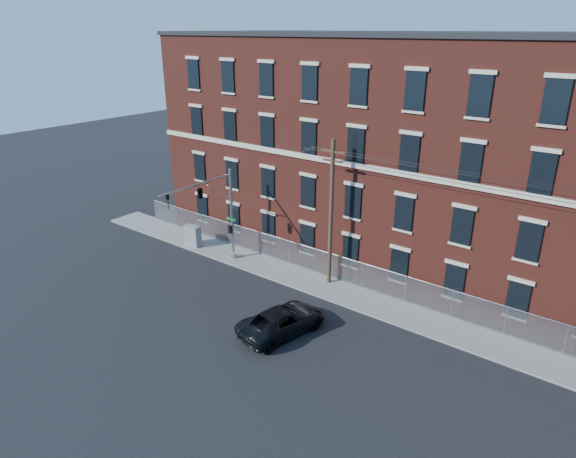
% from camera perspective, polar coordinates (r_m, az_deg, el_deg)
% --- Properties ---
extents(ground, '(140.00, 140.00, 0.00)m').
position_cam_1_polar(ground, '(32.62, -3.84, -8.78)').
color(ground, black).
rests_on(ground, ground).
extents(sidewalk, '(65.00, 3.00, 0.12)m').
position_cam_1_polar(sidewalk, '(31.46, 19.71, -11.30)').
color(sidewalk, gray).
rests_on(sidewalk, ground).
extents(mill_building, '(55.30, 14.32, 16.30)m').
position_cam_1_polar(mill_building, '(36.48, 25.90, 6.26)').
color(mill_building, maroon).
rests_on(mill_building, ground).
extents(chain_link_fence, '(59.06, 0.06, 1.85)m').
position_cam_1_polar(chain_link_fence, '(32.04, 20.70, -8.71)').
color(chain_link_fence, '#A5A8AD').
rests_on(chain_link_fence, ground).
extents(traffic_signal_mast, '(0.90, 6.75, 7.00)m').
position_cam_1_polar(traffic_signal_mast, '(35.66, -9.04, 3.25)').
color(traffic_signal_mast, '#9EA0A5').
rests_on(traffic_signal_mast, ground).
extents(utility_pole_near, '(1.80, 0.28, 10.00)m').
position_cam_1_polar(utility_pole_near, '(33.32, 4.88, 2.02)').
color(utility_pole_near, '#4D3626').
rests_on(utility_pole_near, ground).
extents(pickup_truck, '(3.62, 5.89, 1.52)m').
position_cam_1_polar(pickup_truck, '(29.74, -0.66, -10.31)').
color(pickup_truck, black).
rests_on(pickup_truck, ground).
extents(utility_cabinet, '(1.40, 0.80, 1.68)m').
position_cam_1_polar(utility_cabinet, '(41.40, -10.73, -0.75)').
color(utility_cabinet, gray).
rests_on(utility_cabinet, sidewalk).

